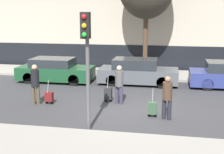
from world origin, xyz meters
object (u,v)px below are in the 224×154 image
object	(u,v)px
pedestrian_left	(35,82)
trolley_center	(108,94)
trolley_left	(49,97)
pedestrian_center	(119,82)
parked_car_0	(55,70)
pedestrian_right	(167,95)
parked_car_1	(137,72)
traffic_light	(86,48)
trolley_right	(152,108)

from	to	relation	value
pedestrian_left	trolley_center	xyz separation A→B (m)	(2.92, 0.89, -0.60)
trolley_center	trolley_left	bearing A→B (deg)	-162.04
pedestrian_center	trolley_center	size ratio (longest dim) A/B	1.42
parked_car_0	pedestrian_right	xyz separation A→B (m)	(6.19, -5.17, 0.28)
trolley_left	trolley_center	distance (m)	2.51
parked_car_1	trolley_left	size ratio (longest dim) A/B	4.02
trolley_left	traffic_light	bearing A→B (deg)	-48.12
parked_car_0	parked_car_1	world-z (taller)	parked_car_1
traffic_light	trolley_left	bearing A→B (deg)	131.88
pedestrian_left	pedestrian_right	size ratio (longest dim) A/B	1.06
trolley_center	traffic_light	distance (m)	4.18
parked_car_1	trolley_right	xyz separation A→B (m)	(1.11, -5.24, -0.31)
pedestrian_left	trolley_center	size ratio (longest dim) A/B	1.46
parked_car_0	traffic_light	xyz separation A→B (m)	(3.68, -6.82, 2.11)
trolley_center	trolley_right	xyz separation A→B (m)	(2.00, -1.63, -0.03)
parked_car_1	pedestrian_left	xyz separation A→B (m)	(-3.81, -4.51, 0.32)
trolley_left	traffic_light	distance (m)	4.33
pedestrian_right	traffic_light	distance (m)	3.52
parked_car_0	parked_car_1	xyz separation A→B (m)	(4.56, 0.24, 0.02)
parked_car_1	trolley_left	xyz separation A→B (m)	(-3.27, -4.39, -0.33)
trolley_center	parked_car_0	bearing A→B (deg)	137.42
parked_car_0	pedestrian_left	world-z (taller)	pedestrian_left
parked_car_1	traffic_light	xyz separation A→B (m)	(-0.87, -7.06, 2.08)
parked_car_0	trolley_center	size ratio (longest dim) A/B	3.56
trolley_center	pedestrian_right	world-z (taller)	pedestrian_right
trolley_center	trolley_right	world-z (taller)	trolley_center
trolley_right	trolley_left	bearing A→B (deg)	168.99
pedestrian_left	trolley_right	world-z (taller)	pedestrian_left
parked_car_1	pedestrian_right	world-z (taller)	pedestrian_right
pedestrian_right	pedestrian_left	bearing A→B (deg)	-171.52
pedestrian_center	trolley_right	distance (m)	2.14
pedestrian_left	trolley_center	world-z (taller)	pedestrian_left
traffic_light	pedestrian_right	bearing A→B (deg)	33.40
trolley_left	pedestrian_center	size ratio (longest dim) A/B	0.64
trolley_left	trolley_right	bearing A→B (deg)	-11.01
parked_car_1	pedestrian_left	distance (m)	5.91
parked_car_1	pedestrian_center	size ratio (longest dim) A/B	2.56
pedestrian_center	traffic_light	size ratio (longest dim) A/B	0.43
pedestrian_center	traffic_light	world-z (taller)	traffic_light
pedestrian_left	pedestrian_right	bearing A→B (deg)	157.91
pedestrian_right	trolley_right	size ratio (longest dim) A/B	1.45
parked_car_0	pedestrian_right	bearing A→B (deg)	-39.85
parked_car_1	pedestrian_right	bearing A→B (deg)	-73.16
trolley_left	pedestrian_right	size ratio (longest dim) A/B	0.66
trolley_right	traffic_light	size ratio (longest dim) A/B	0.29
parked_car_1	trolley_left	world-z (taller)	parked_car_1
parked_car_1	trolley_center	distance (m)	3.73
parked_car_0	trolley_left	distance (m)	4.35
parked_car_0	pedestrian_center	size ratio (longest dim) A/B	2.50
parked_car_0	trolley_right	world-z (taller)	parked_car_0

